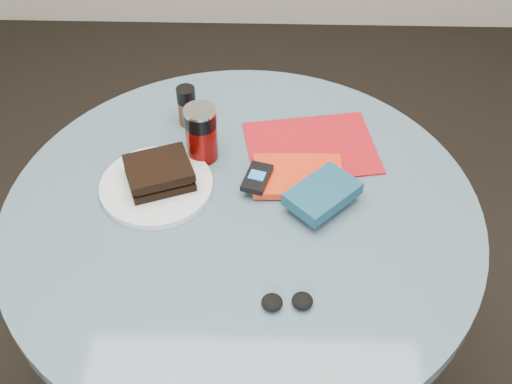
{
  "coord_description": "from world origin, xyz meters",
  "views": [
    {
      "loc": [
        0.06,
        -0.91,
        1.72
      ],
      "look_at": [
        0.03,
        0.0,
        0.8
      ],
      "focal_mm": 45.0,
      "sensor_mm": 36.0,
      "label": 1
    }
  ],
  "objects_px": {
    "pepper_grinder": "(187,106)",
    "mp3_player": "(257,178)",
    "plate": "(157,186)",
    "sandwich": "(159,173)",
    "soda_can": "(201,134)",
    "novel": "(323,194)",
    "headphones": "(287,302)",
    "red_book": "(298,176)",
    "table": "(243,258)",
    "magazine": "(311,148)"
  },
  "relations": [
    {
      "from": "pepper_grinder",
      "to": "mp3_player",
      "type": "relative_size",
      "value": 1.05
    },
    {
      "from": "plate",
      "to": "sandwich",
      "type": "relative_size",
      "value": 1.47
    },
    {
      "from": "sandwich",
      "to": "mp3_player",
      "type": "xyz_separation_m",
      "value": [
        0.21,
        0.0,
        -0.01
      ]
    },
    {
      "from": "mp3_player",
      "to": "soda_can",
      "type": "bearing_deg",
      "value": 142.38
    },
    {
      "from": "plate",
      "to": "novel",
      "type": "relative_size",
      "value": 1.65
    },
    {
      "from": "sandwich",
      "to": "novel",
      "type": "bearing_deg",
      "value": -8.2
    },
    {
      "from": "headphones",
      "to": "plate",
      "type": "bearing_deg",
      "value": 133.51
    },
    {
      "from": "red_book",
      "to": "mp3_player",
      "type": "bearing_deg",
      "value": -166.03
    },
    {
      "from": "red_book",
      "to": "headphones",
      "type": "bearing_deg",
      "value": -95.4
    },
    {
      "from": "plate",
      "to": "novel",
      "type": "bearing_deg",
      "value": -6.67
    },
    {
      "from": "soda_can",
      "to": "headphones",
      "type": "height_order",
      "value": "soda_can"
    },
    {
      "from": "novel",
      "to": "sandwich",
      "type": "bearing_deg",
      "value": 127.04
    },
    {
      "from": "sandwich",
      "to": "novel",
      "type": "height_order",
      "value": "sandwich"
    },
    {
      "from": "soda_can",
      "to": "mp3_player",
      "type": "relative_size",
      "value": 1.39
    },
    {
      "from": "sandwich",
      "to": "headphones",
      "type": "xyz_separation_m",
      "value": [
        0.27,
        -0.3,
        -0.03
      ]
    },
    {
      "from": "pepper_grinder",
      "to": "headphones",
      "type": "bearing_deg",
      "value": -65.76
    },
    {
      "from": "table",
      "to": "red_book",
      "type": "relative_size",
      "value": 5.19
    },
    {
      "from": "magazine",
      "to": "red_book",
      "type": "relative_size",
      "value": 1.5
    },
    {
      "from": "red_book",
      "to": "table",
      "type": "bearing_deg",
      "value": -144.5
    },
    {
      "from": "pepper_grinder",
      "to": "mp3_player",
      "type": "xyz_separation_m",
      "value": [
        0.17,
        -0.21,
        -0.02
      ]
    },
    {
      "from": "table",
      "to": "red_book",
      "type": "distance_m",
      "value": 0.23
    },
    {
      "from": "plate",
      "to": "magazine",
      "type": "distance_m",
      "value": 0.36
    },
    {
      "from": "magazine",
      "to": "headphones",
      "type": "bearing_deg",
      "value": -107.64
    },
    {
      "from": "sandwich",
      "to": "red_book",
      "type": "bearing_deg",
      "value": 4.86
    },
    {
      "from": "soda_can",
      "to": "novel",
      "type": "height_order",
      "value": "soda_can"
    },
    {
      "from": "headphones",
      "to": "mp3_player",
      "type": "bearing_deg",
      "value": 101.67
    },
    {
      "from": "plate",
      "to": "mp3_player",
      "type": "distance_m",
      "value": 0.22
    },
    {
      "from": "pepper_grinder",
      "to": "sandwich",
      "type": "bearing_deg",
      "value": -99.9
    },
    {
      "from": "table",
      "to": "red_book",
      "type": "bearing_deg",
      "value": 36.46
    },
    {
      "from": "mp3_player",
      "to": "red_book",
      "type": "bearing_deg",
      "value": 14.93
    },
    {
      "from": "novel",
      "to": "magazine",
      "type": "bearing_deg",
      "value": 50.13
    },
    {
      "from": "table",
      "to": "magazine",
      "type": "xyz_separation_m",
      "value": [
        0.15,
        0.19,
        0.17
      ]
    },
    {
      "from": "pepper_grinder",
      "to": "red_book",
      "type": "bearing_deg",
      "value": -36.4
    },
    {
      "from": "soda_can",
      "to": "red_book",
      "type": "height_order",
      "value": "soda_can"
    },
    {
      "from": "table",
      "to": "sandwich",
      "type": "bearing_deg",
      "value": 160.58
    },
    {
      "from": "pepper_grinder",
      "to": "headphones",
      "type": "relative_size",
      "value": 1.03
    },
    {
      "from": "pepper_grinder",
      "to": "mp3_player",
      "type": "distance_m",
      "value": 0.27
    },
    {
      "from": "plate",
      "to": "magazine",
      "type": "xyz_separation_m",
      "value": [
        0.34,
        0.14,
        -0.01
      ]
    },
    {
      "from": "novel",
      "to": "headphones",
      "type": "relative_size",
      "value": 1.5
    },
    {
      "from": "soda_can",
      "to": "magazine",
      "type": "xyz_separation_m",
      "value": [
        0.25,
        0.03,
        -0.06
      ]
    },
    {
      "from": "sandwich",
      "to": "table",
      "type": "bearing_deg",
      "value": -19.42
    },
    {
      "from": "sandwich",
      "to": "novel",
      "type": "xyz_separation_m",
      "value": [
        0.34,
        -0.05,
        -0.0
      ]
    },
    {
      "from": "soda_can",
      "to": "table",
      "type": "bearing_deg",
      "value": -59.53
    },
    {
      "from": "sandwich",
      "to": "mp3_player",
      "type": "relative_size",
      "value": 1.72
    },
    {
      "from": "pepper_grinder",
      "to": "novel",
      "type": "height_order",
      "value": "pepper_grinder"
    },
    {
      "from": "table",
      "to": "pepper_grinder",
      "type": "bearing_deg",
      "value": 116.66
    },
    {
      "from": "novel",
      "to": "soda_can",
      "type": "bearing_deg",
      "value": 105.78
    },
    {
      "from": "novel",
      "to": "mp3_player",
      "type": "bearing_deg",
      "value": 114.63
    },
    {
      "from": "sandwich",
      "to": "pepper_grinder",
      "type": "bearing_deg",
      "value": 80.1
    },
    {
      "from": "soda_can",
      "to": "novel",
      "type": "distance_m",
      "value": 0.3
    }
  ]
}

